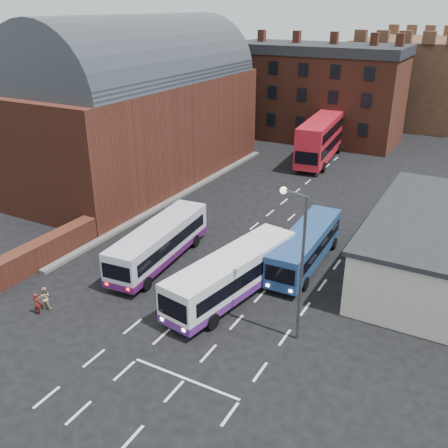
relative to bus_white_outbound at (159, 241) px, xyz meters
The scene contains 12 objects.
ground 7.24m from the bus_white_outbound, 63.55° to the right, with size 180.00×180.00×0.00m, color black.
railway_station 20.11m from the bus_white_outbound, 130.08° to the left, with size 12.00×28.00×16.00m.
forecourt_wall 8.31m from the bus_white_outbound, 148.60° to the right, with size 1.20×10.00×1.80m, color #602B1E.
brick_terrace 39.98m from the bus_white_outbound, 94.12° to the left, with size 22.00×10.00×11.00m, color brown.
castle_keep 60.54m from the bus_white_outbound, 81.30° to the left, with size 22.00×22.00×12.00m, color brown.
bus_white_outbound is the anchor object (origin of this frame).
bus_white_inbound 6.82m from the bus_white_outbound, 13.34° to the right, with size 4.18×10.84×2.89m.
bus_blue 10.18m from the bus_white_outbound, 26.19° to the left, with size 2.65×9.80×2.66m.
bus_red_double 29.39m from the bus_white_outbound, 86.72° to the left, with size 4.05×12.62×4.96m.
street_lamp 12.48m from the bus_white_outbound, 17.23° to the right, with size 1.66×0.69×8.44m.
pedestrian_red 9.20m from the bus_white_outbound, 106.13° to the right, with size 0.51×0.34×1.40m, color maroon.
pedestrian_beige 8.60m from the bus_white_outbound, 107.45° to the right, with size 0.71×0.55×1.46m, color tan.
Camera 1 is at (15.94, -18.98, 16.80)m, focal length 40.00 mm.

